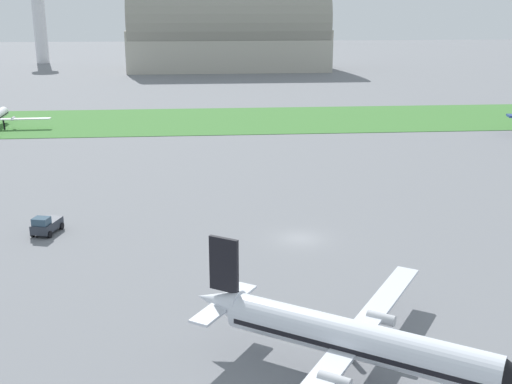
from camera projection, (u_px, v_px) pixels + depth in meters
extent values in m
plane|color=slate|center=(300.00, 239.00, 63.33)|extent=(600.00, 600.00, 0.00)
cube|color=#3D7533|center=(251.00, 120.00, 124.45)|extent=(360.00, 28.00, 0.08)
cylinder|color=silver|center=(357.00, 340.00, 39.05)|extent=(15.37, 11.17, 2.34)
cone|color=silver|center=(219.00, 301.00, 43.45)|extent=(3.89, 3.55, 2.11)
cube|color=black|center=(357.00, 343.00, 39.11)|extent=(14.62, 10.70, 0.33)
cube|color=silver|center=(382.00, 302.00, 44.80)|extent=(8.41, 11.66, 0.23)
cylinder|color=#B7BABF|center=(381.00, 318.00, 42.55)|extent=(1.98, 1.65, 0.75)
cylinder|color=#B7BABF|center=(334.00, 381.00, 35.62)|extent=(1.98, 1.65, 0.75)
cube|color=black|center=(224.00, 264.00, 42.44)|extent=(1.92, 1.39, 3.74)
cube|color=silver|center=(237.00, 294.00, 44.63)|extent=(2.97, 3.51, 0.19)
cube|color=silver|center=(211.00, 313.00, 41.87)|extent=(2.97, 3.51, 0.19)
cylinder|color=black|center=(351.00, 347.00, 42.11)|extent=(0.42, 0.42, 1.64)
cylinder|color=black|center=(323.00, 383.00, 38.21)|extent=(0.42, 0.42, 1.64)
cone|color=black|center=(5.00, 111.00, 122.06)|extent=(1.79, 1.82, 1.74)
cube|color=white|center=(22.00, 119.00, 115.58)|extent=(9.79, 1.52, 0.18)
cylinder|color=#B7BABF|center=(13.00, 119.00, 115.87)|extent=(0.61, 1.44, 0.57)
cylinder|color=black|center=(3.00, 120.00, 120.81)|extent=(0.32, 0.32, 1.24)
cylinder|color=black|center=(4.00, 126.00, 115.09)|extent=(0.32, 0.32, 1.24)
cube|color=#2D333D|center=(47.00, 225.00, 64.65)|extent=(2.68, 3.95, 0.90)
cube|color=#334C60|center=(41.00, 221.00, 63.47)|extent=(1.80, 1.65, 0.70)
cylinder|color=black|center=(50.00, 234.00, 63.43)|extent=(0.42, 0.74, 0.70)
cylinder|color=black|center=(33.00, 233.00, 63.74)|extent=(0.42, 0.74, 0.70)
cylinder|color=black|center=(62.00, 226.00, 65.81)|extent=(0.42, 0.74, 0.70)
cylinder|color=black|center=(45.00, 225.00, 66.12)|extent=(0.42, 0.74, 0.70)
cube|color=#B2AD9E|center=(229.00, 50.00, 209.00)|extent=(63.62, 23.76, 12.92)
cylinder|color=gray|center=(228.00, 21.00, 206.45)|extent=(62.35, 26.13, 26.13)
cylinder|color=silver|center=(40.00, 22.00, 228.79)|extent=(4.40, 4.40, 28.47)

